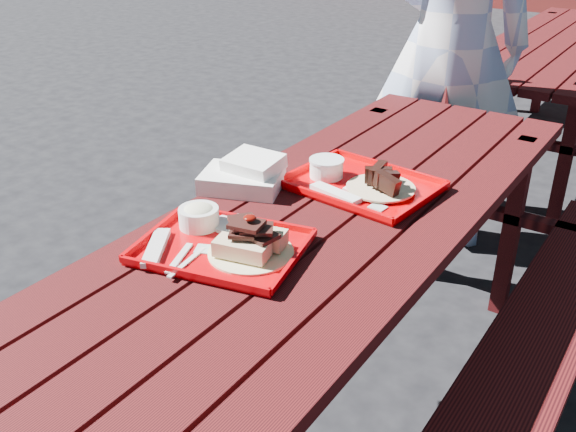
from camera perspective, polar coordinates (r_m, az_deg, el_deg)
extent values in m
plane|color=black|center=(2.21, 2.28, -17.75)|extent=(60.00, 60.00, 0.00)
cube|color=#4A0E0E|center=(1.93, -4.91, 1.57)|extent=(0.14, 2.40, 0.04)
cube|color=#4A0E0E|center=(1.85, -1.26, 0.45)|extent=(0.14, 2.40, 0.04)
cube|color=#4A0E0E|center=(1.77, 2.71, -0.76)|extent=(0.14, 2.40, 0.04)
cube|color=#4A0E0E|center=(1.71, 7.00, -2.07)|extent=(0.14, 2.40, 0.04)
cube|color=#4A0E0E|center=(1.66, 11.60, -3.45)|extent=(0.14, 2.40, 0.04)
cube|color=#4A0E0E|center=(2.24, -10.26, -3.67)|extent=(0.25, 2.40, 0.04)
cube|color=#4A0E0E|center=(2.92, 1.42, -0.43)|extent=(0.06, 0.06, 0.42)
cube|color=#4A0E0E|center=(1.77, 19.24, -14.34)|extent=(0.25, 2.40, 0.04)
cube|color=#4A0E0E|center=(2.58, 23.85, -7.07)|extent=(0.06, 0.06, 0.42)
cube|color=#4A0E0E|center=(2.82, 7.58, 2.01)|extent=(0.06, 0.06, 0.75)
cube|color=#4A0E0E|center=(2.64, 19.23, -1.16)|extent=(0.06, 0.06, 0.75)
cube|color=#4A0E0E|center=(2.69, 13.34, 1.53)|extent=(1.40, 0.06, 0.04)
cube|color=#4A0E0E|center=(4.37, 19.34, 14.71)|extent=(0.14, 2.40, 0.04)
cube|color=#4A0E0E|center=(4.33, 21.28, 14.32)|extent=(0.14, 2.40, 0.04)
cube|color=#4A0E0E|center=(4.30, 23.24, 13.90)|extent=(0.14, 2.40, 0.04)
cube|color=#4A0E0E|center=(4.51, 15.31, 11.68)|extent=(0.25, 2.40, 0.04)
cube|color=#4A0E0E|center=(3.83, 10.56, 6.01)|extent=(0.06, 0.06, 0.42)
cube|color=#4A0E0E|center=(5.35, 18.18, 11.16)|extent=(0.06, 0.06, 0.42)
cube|color=#4A0E0E|center=(3.57, 14.08, 6.93)|extent=(0.06, 0.06, 0.75)
cube|color=#4A0E0E|center=(3.43, 23.42, 4.65)|extent=(0.06, 0.06, 0.75)
cube|color=#4A0E0E|center=(5.36, 21.73, 12.46)|extent=(0.06, 0.06, 0.75)
cube|color=#4A0E0E|center=(3.47, 18.80, 6.68)|extent=(1.40, 0.06, 0.04)
cube|color=#C40308|center=(1.61, -5.88, -2.96)|extent=(0.44, 0.38, 0.01)
cube|color=#C40308|center=(1.72, -3.67, -0.25)|extent=(0.38, 0.10, 0.02)
cube|color=#C40308|center=(1.49, -8.50, -5.19)|extent=(0.38, 0.10, 0.02)
cube|color=#C40308|center=(1.53, 0.60, -3.87)|extent=(0.08, 0.30, 0.02)
cube|color=#C40308|center=(1.69, -11.79, -1.32)|extent=(0.08, 0.30, 0.02)
cylinder|color=beige|center=(1.57, -3.31, -3.25)|extent=(0.21, 0.21, 0.01)
cube|color=#D4B78A|center=(1.54, -4.13, -2.91)|extent=(0.14, 0.09, 0.04)
cube|color=#D4B78A|center=(1.58, -2.57, -1.86)|extent=(0.14, 0.09, 0.04)
ellipsoid|color=#580904|center=(1.52, -3.42, 0.20)|extent=(0.03, 0.03, 0.01)
cylinder|color=silver|center=(1.70, -7.92, -0.12)|extent=(0.11, 0.11, 0.05)
ellipsoid|color=#EBE8BE|center=(1.69, -7.96, 0.36)|extent=(0.09, 0.09, 0.04)
cylinder|color=silver|center=(1.70, -4.97, -0.72)|extent=(0.11, 0.11, 0.01)
cube|color=silver|center=(1.62, -11.65, -2.76)|extent=(0.13, 0.17, 0.01)
cube|color=silver|center=(1.57, -9.65, -3.71)|extent=(0.06, 0.14, 0.01)
cube|color=silver|center=(1.55, -8.97, -4.07)|extent=(0.03, 0.15, 0.00)
cube|color=#B0C9C4|center=(1.60, -7.45, -2.94)|extent=(0.06, 0.06, 0.00)
cube|color=#D90004|center=(1.95, 6.59, 2.61)|extent=(0.44, 0.35, 0.01)
cube|color=#D90004|center=(2.07, 9.05, 4.34)|extent=(0.41, 0.05, 0.02)
cube|color=#D90004|center=(1.82, 3.86, 1.44)|extent=(0.41, 0.05, 0.02)
cube|color=#D90004|center=(1.85, 11.87, 1.30)|extent=(0.04, 0.32, 0.02)
cube|color=#D90004|center=(2.05, 1.85, 4.49)|extent=(0.04, 0.32, 0.02)
cube|color=white|center=(1.92, 7.76, 2.49)|extent=(0.15, 0.15, 0.01)
cylinder|color=beige|center=(1.91, 8.24, 2.52)|extent=(0.20, 0.20, 0.01)
cylinder|color=white|center=(1.98, 3.44, 4.19)|extent=(0.10, 0.10, 0.05)
cylinder|color=white|center=(1.97, 3.46, 4.98)|extent=(0.11, 0.11, 0.01)
cube|color=white|center=(1.87, 4.24, 2.03)|extent=(0.17, 0.07, 0.01)
cube|color=#B1CAC4|center=(1.81, 7.98, 0.78)|extent=(0.05, 0.04, 0.00)
cube|color=white|center=(1.93, -4.12, 3.20)|extent=(0.28, 0.24, 0.05)
cube|color=white|center=(1.93, -3.08, 4.68)|extent=(0.16, 0.13, 0.04)
imported|color=#A0B4DE|center=(3.01, 14.22, 14.67)|extent=(0.80, 0.65, 1.90)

